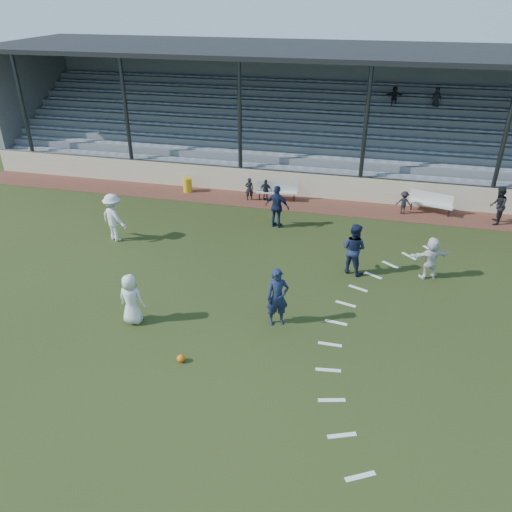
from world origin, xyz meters
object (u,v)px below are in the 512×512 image
at_px(bench_left, 277,189).
at_px(player_navy_lead, 277,297).
at_px(official, 498,206).
at_px(bench_right, 431,201).
at_px(football, 181,358).
at_px(player_white_lead, 131,299).
at_px(trash_bin, 187,185).

height_order(bench_left, player_navy_lead, player_navy_lead).
bearing_deg(official, bench_right, -92.46).
relative_size(bench_left, football, 9.00).
distance_m(bench_right, player_white_lead, 14.74).
bearing_deg(official, player_navy_lead, -28.82).
bearing_deg(player_white_lead, bench_left, -99.81).
bearing_deg(bench_left, player_navy_lead, -85.86).
distance_m(player_white_lead, player_navy_lead, 4.51).
relative_size(bench_right, official, 1.20).
distance_m(trash_bin, player_navy_lead, 12.12).
height_order(player_navy_lead, official, player_navy_lead).
height_order(player_white_lead, official, official).
distance_m(bench_left, bench_right, 7.22).
distance_m(player_white_lead, official, 16.22).
relative_size(player_white_lead, official, 0.99).
height_order(football, player_white_lead, player_white_lead).
height_order(trash_bin, player_white_lead, player_white_lead).
bearing_deg(trash_bin, bench_left, -0.45).
xyz_separation_m(bench_left, player_navy_lead, (2.01, -10.05, 0.37)).
relative_size(player_white_lead, player_navy_lead, 0.88).
distance_m(bench_left, trash_bin, 4.70).
bearing_deg(bench_right, trash_bin, -163.60).
distance_m(bench_right, official, 2.82).
distance_m(trash_bin, football, 13.28).
xyz_separation_m(bench_left, official, (9.95, -0.50, 0.28)).
relative_size(bench_left, trash_bin, 2.82).
bearing_deg(football, player_white_lead, 145.70).
relative_size(bench_left, official, 1.20).
relative_size(football, official, 0.13).
bearing_deg(official, football, -29.49).
distance_m(bench_left, player_navy_lead, 10.25).
relative_size(bench_left, player_white_lead, 1.21).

